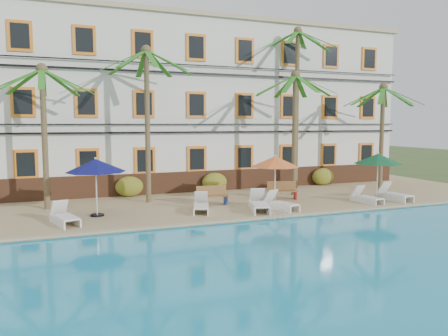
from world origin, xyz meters
name	(u,v)px	position (x,y,z in m)	size (l,w,h in m)	color
ground	(276,218)	(0.00, 0.00, 0.00)	(100.00, 100.00, 0.00)	#384C23
pool_deck	(234,197)	(0.00, 5.00, 0.12)	(30.00, 12.00, 0.25)	tan
swimming_pool	(388,262)	(0.00, -7.00, 0.10)	(26.00, 12.00, 0.20)	#1A96C3
pool_coping	(287,216)	(0.00, -0.90, 0.28)	(30.00, 0.35, 0.06)	tan
hotel_building	(204,105)	(0.00, 9.98, 5.37)	(25.40, 6.44, 10.22)	silver
palm_a	(44,114)	(-9.54, 4.55, 4.61)	(4.52, 4.52, 6.64)	brown
palm_b	(147,102)	(-4.80, 4.60, 5.26)	(4.52, 4.52, 7.75)	brown
palm_c	(295,114)	(3.15, 3.91, 4.71)	(4.52, 4.52, 6.80)	brown
palm_d	(297,88)	(4.43, 5.90, 6.31)	(4.52, 4.52, 9.60)	brown
palm_e	(382,120)	(9.04, 3.83, 4.42)	(4.52, 4.52, 6.32)	brown
shrub_left	(129,187)	(-5.44, 6.60, 0.80)	(1.50, 0.90, 1.10)	#2F5518
shrub_mid	(214,182)	(-0.54, 6.60, 0.80)	(1.50, 0.90, 1.10)	#2F5518
shrub_right	(323,177)	(6.87, 6.60, 0.80)	(1.50, 0.90, 1.10)	#2F5518
umbrella_blue	(96,166)	(-7.53, 2.08, 2.41)	(2.53, 2.53, 2.53)	black
umbrella_red	(275,162)	(0.98, 2.03, 2.31)	(2.41, 2.41, 2.42)	black
umbrella_green	(378,159)	(6.54, 1.17, 2.35)	(2.46, 2.46, 2.46)	black
lounger_a	(64,217)	(-8.87, 0.99, 0.54)	(1.18, 2.00, 0.89)	white
lounger_b	(201,206)	(-3.11, 1.31, 0.53)	(1.20, 1.94, 0.87)	white
lounger_c	(259,204)	(-0.59, 0.57, 0.56)	(1.31, 2.17, 0.97)	white
lounger_d	(280,203)	(0.44, 0.53, 0.53)	(1.19, 1.95, 0.87)	white
lounger_e	(366,197)	(5.32, 0.51, 0.52)	(0.82, 1.79, 0.82)	white
lounger_f	(394,194)	(7.11, 0.57, 0.55)	(0.88, 1.99, 0.91)	white
bench_left	(212,195)	(-2.06, 2.74, 0.72)	(1.53, 0.59, 0.93)	olive
bench_right	(283,190)	(1.94, 2.95, 0.72)	(1.57, 0.92, 0.93)	olive
pool_ladder	(276,218)	(-0.56, -1.00, 0.25)	(0.54, 0.74, 0.74)	silver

